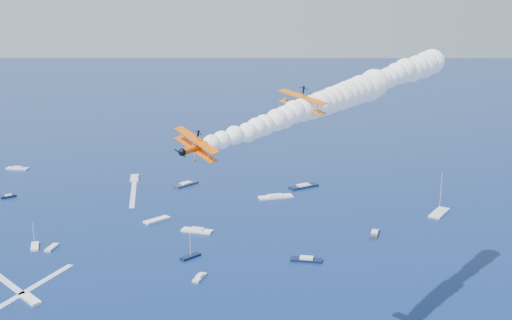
{
  "coord_description": "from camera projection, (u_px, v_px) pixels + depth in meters",
  "views": [
    {
      "loc": [
        2.39,
        -86.35,
        74.75
      ],
      "look_at": [
        6.94,
        9.23,
        51.28
      ],
      "focal_mm": 42.59,
      "sensor_mm": 36.0,
      "label": 1
    }
  ],
  "objects": [
    {
      "name": "spectator_boats",
      "position": [
        209.0,
        223.0,
        219.09
      ],
      "size": [
        236.59,
        190.55,
        0.7
      ],
      "color": "white",
      "rests_on": "ground"
    },
    {
      "name": "smoke_trail_lead",
      "position": [
        380.0,
        80.0,
        127.55
      ],
      "size": [
        57.94,
        57.77,
        10.23
      ],
      "primitive_type": null,
      "rotation": [
        0.0,
        0.0,
        3.97
      ],
      "color": "white"
    },
    {
      "name": "biplane_trail",
      "position": [
        197.0,
        147.0,
        86.79
      ],
      "size": [
        11.15,
        11.1,
        7.67
      ],
      "primitive_type": null,
      "rotation": [
        -0.39,
        0.07,
        3.99
      ],
      "color": "#FF5B05"
    },
    {
      "name": "smoke_trail_trail",
      "position": [
        306.0,
        109.0,
        107.32
      ],
      "size": [
        57.93,
        57.53,
        10.23
      ],
      "primitive_type": null,
      "rotation": [
        0.0,
        0.0,
        3.99
      ],
      "color": "white"
    },
    {
      "name": "boat_wakes",
      "position": [
        63.0,
        245.0,
        199.7
      ],
      "size": [
        44.57,
        127.01,
        0.04
      ],
      "color": "white",
      "rests_on": "ground"
    },
    {
      "name": "biplane_lead",
      "position": [
        303.0,
        105.0,
        107.41
      ],
      "size": [
        13.07,
        13.34,
        7.87
      ],
      "primitive_type": null,
      "rotation": [
        -0.18,
        0.07,
        3.97
      ],
      "color": "#E96504"
    }
  ]
}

